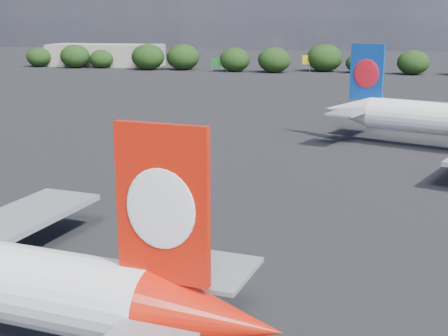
# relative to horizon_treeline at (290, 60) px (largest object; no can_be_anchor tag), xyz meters

# --- Properties ---
(ground) EXTENTS (500.00, 500.00, 0.00)m
(ground) POSITION_rel_horizon_treeline_xyz_m (-5.57, -120.19, -4.09)
(ground) COLOR black
(ground) RESTS_ON ground
(terminal_building) EXTENTS (42.00, 16.00, 8.00)m
(terminal_building) POSITION_rel_horizon_treeline_xyz_m (-70.57, 11.81, -0.09)
(terminal_building) COLOR gray
(terminal_building) RESTS_ON ground
(highway_sign) EXTENTS (6.00, 0.30, 4.50)m
(highway_sign) POSITION_rel_horizon_treeline_xyz_m (-23.57, -4.19, -0.96)
(highway_sign) COLOR #13631D
(highway_sign) RESTS_ON ground
(billboard_yellow) EXTENTS (5.00, 0.30, 5.50)m
(billboard_yellow) POSITION_rel_horizon_treeline_xyz_m (6.43, 1.81, -0.22)
(billboard_yellow) COLOR yellow
(billboard_yellow) RESTS_ON ground
(horizon_treeline) EXTENTS (201.60, 17.17, 9.31)m
(horizon_treeline) POSITION_rel_horizon_treeline_xyz_m (0.00, 0.00, 0.00)
(horizon_treeline) COLOR black
(horizon_treeline) RESTS_ON ground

